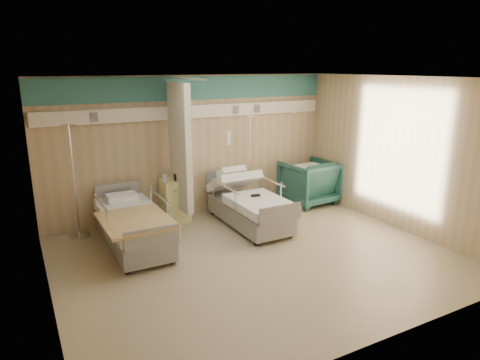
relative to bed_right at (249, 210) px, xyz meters
name	(u,v)px	position (x,y,z in m)	size (l,w,h in m)	color
ground	(256,258)	(-0.60, -1.30, -0.32)	(6.00, 5.00, 0.00)	#9B8A6A
room_walls	(247,140)	(-0.63, -1.05, 1.55)	(6.04, 5.04, 2.82)	tan
bed_right	(249,210)	(0.00, 0.00, 0.00)	(1.00, 2.16, 0.63)	white
bed_left	(134,230)	(-2.20, 0.00, 0.00)	(1.00, 2.16, 0.63)	white
bedside_cabinet	(175,200)	(-1.15, 0.90, 0.11)	(0.50, 0.48, 0.85)	#EAE492
visitor_armchair	(309,182)	(1.85, 0.60, 0.17)	(1.03, 1.06, 0.96)	#205048
waffle_blanket	(311,159)	(1.88, 0.59, 0.68)	(0.61, 0.54, 0.07)	white
iv_stand_right	(249,189)	(0.54, 0.96, 0.09)	(0.35, 0.35, 1.97)	silver
iv_stand_left	(78,215)	(-2.95, 0.94, 0.10)	(0.36, 0.36, 2.02)	silver
call_remote	(255,195)	(0.03, -0.18, 0.33)	(0.17, 0.07, 0.04)	black
tan_blanket	(136,220)	(-2.27, -0.46, 0.34)	(1.02, 1.28, 0.04)	tan
toiletry_bag	(180,177)	(-1.06, 0.81, 0.60)	(0.23, 0.15, 0.13)	black
white_cup	(165,178)	(-1.35, 0.88, 0.60)	(0.09, 0.09, 0.12)	white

